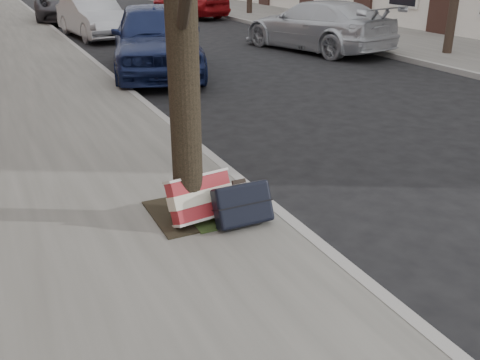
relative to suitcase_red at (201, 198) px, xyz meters
name	(u,v)px	position (x,y,z in m)	size (l,w,h in m)	color
ground	(438,233)	(2.01, -1.02, -0.35)	(120.00, 120.00, 0.00)	black
far_sidewalk	(304,22)	(9.81, 13.98, -0.29)	(4.00, 70.00, 0.12)	slate
dirt_patch	(196,211)	(0.01, 0.18, -0.22)	(0.85, 0.85, 0.01)	black
suitcase_red	(201,198)	(0.00, 0.00, 0.00)	(0.59, 0.16, 0.43)	maroon
suitcase_navy	(243,204)	(0.31, -0.26, -0.02)	(0.54, 0.17, 0.39)	black
car_near_front	(155,38)	(1.85, 7.34, 0.42)	(1.82, 4.52, 1.54)	#16204A
car_near_mid	(93,17)	(1.73, 13.56, 0.29)	(1.35, 3.86, 1.27)	#ABAEB3
car_near_back	(73,0)	(2.04, 19.04, 0.42)	(2.56, 5.55, 1.54)	#3D3D42
car_far_front	(317,25)	(6.77, 8.45, 0.32)	(1.88, 4.62, 1.34)	#B4B7BC
car_far_back	(189,2)	(6.55, 17.84, 0.31)	(1.55, 3.84, 1.31)	maroon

